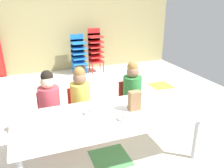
{
  "coord_description": "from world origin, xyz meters",
  "views": [
    {
      "loc": [
        -0.77,
        -2.98,
        1.75
      ],
      "look_at": [
        0.13,
        -0.62,
        0.8
      ],
      "focal_mm": 37.36,
      "sensor_mm": 36.0,
      "label": 1
    }
  ],
  "objects_px": {
    "kid_chair_red_stack": "(95,48)",
    "donut_powdered_loose": "(88,112)",
    "seated_child_near_camera": "(49,99)",
    "paper_bag_brown": "(134,101)",
    "seated_child_far_right": "(132,87)",
    "paper_plate_center_table": "(97,124)",
    "paper_plate_near_edge": "(122,119)",
    "craft_table": "(108,118)",
    "seated_child_middle_seat": "(80,94)",
    "donut_powdered_on_plate": "(123,118)",
    "kid_chair_blue_stack": "(78,52)"
  },
  "relations": [
    {
      "from": "craft_table",
      "to": "kid_chair_red_stack",
      "type": "height_order",
      "value": "kid_chair_red_stack"
    },
    {
      "from": "craft_table",
      "to": "kid_chair_red_stack",
      "type": "bearing_deg",
      "value": 75.3
    },
    {
      "from": "seated_child_middle_seat",
      "to": "donut_powdered_on_plate",
      "type": "bearing_deg",
      "value": -72.4
    },
    {
      "from": "craft_table",
      "to": "seated_child_middle_seat",
      "type": "height_order",
      "value": "seated_child_middle_seat"
    },
    {
      "from": "donut_powdered_loose",
      "to": "seated_child_far_right",
      "type": "bearing_deg",
      "value": 34.45
    },
    {
      "from": "kid_chair_red_stack",
      "to": "paper_plate_center_table",
      "type": "height_order",
      "value": "kid_chair_red_stack"
    },
    {
      "from": "seated_child_middle_seat",
      "to": "kid_chair_blue_stack",
      "type": "bearing_deg",
      "value": 77.49
    },
    {
      "from": "donut_powdered_loose",
      "to": "seated_child_middle_seat",
      "type": "bearing_deg",
      "value": 86.1
    },
    {
      "from": "craft_table",
      "to": "paper_bag_brown",
      "type": "xyz_separation_m",
      "value": [
        0.32,
        0.02,
        0.15
      ]
    },
    {
      "from": "seated_child_far_right",
      "to": "kid_chair_blue_stack",
      "type": "relative_size",
      "value": 1.0
    },
    {
      "from": "seated_child_far_right",
      "to": "seated_child_near_camera",
      "type": "bearing_deg",
      "value": -180.0
    },
    {
      "from": "seated_child_middle_seat",
      "to": "paper_plate_near_edge",
      "type": "relative_size",
      "value": 5.1
    },
    {
      "from": "seated_child_far_right",
      "to": "kid_chair_blue_stack",
      "type": "bearing_deg",
      "value": 93.75
    },
    {
      "from": "kid_chair_blue_stack",
      "to": "paper_plate_center_table",
      "type": "height_order",
      "value": "kid_chair_blue_stack"
    },
    {
      "from": "kid_chair_red_stack",
      "to": "donut_powdered_loose",
      "type": "distance_m",
      "value": 3.29
    },
    {
      "from": "seated_child_far_right",
      "to": "donut_powdered_loose",
      "type": "relative_size",
      "value": 7.62
    },
    {
      "from": "paper_plate_center_table",
      "to": "donut_powdered_on_plate",
      "type": "bearing_deg",
      "value": -1.17
    },
    {
      "from": "seated_child_middle_seat",
      "to": "donut_powdered_on_plate",
      "type": "distance_m",
      "value": 0.84
    },
    {
      "from": "paper_bag_brown",
      "to": "paper_plate_near_edge",
      "type": "bearing_deg",
      "value": -141.85
    },
    {
      "from": "paper_plate_near_edge",
      "to": "donut_powdered_on_plate",
      "type": "relative_size",
      "value": 1.46
    },
    {
      "from": "kid_chair_blue_stack",
      "to": "seated_child_near_camera",
      "type": "bearing_deg",
      "value": -110.57
    },
    {
      "from": "paper_plate_near_edge",
      "to": "donut_powdered_loose",
      "type": "bearing_deg",
      "value": 137.53
    },
    {
      "from": "craft_table",
      "to": "seated_child_far_right",
      "type": "height_order",
      "value": "seated_child_far_right"
    },
    {
      "from": "kid_chair_red_stack",
      "to": "paper_plate_center_table",
      "type": "relative_size",
      "value": 5.78
    },
    {
      "from": "kid_chair_red_stack",
      "to": "paper_plate_near_edge",
      "type": "relative_size",
      "value": 5.78
    },
    {
      "from": "seated_child_far_right",
      "to": "craft_table",
      "type": "bearing_deg",
      "value": -132.58
    },
    {
      "from": "seated_child_middle_seat",
      "to": "donut_powdered_loose",
      "type": "distance_m",
      "value": 0.54
    },
    {
      "from": "seated_child_near_camera",
      "to": "paper_plate_near_edge",
      "type": "xyz_separation_m",
      "value": [
        0.65,
        -0.8,
        -0.0
      ]
    },
    {
      "from": "craft_table",
      "to": "seated_child_near_camera",
      "type": "xyz_separation_m",
      "value": [
        -0.55,
        0.65,
        0.04
      ]
    },
    {
      "from": "kid_chair_blue_stack",
      "to": "donut_powdered_loose",
      "type": "xyz_separation_m",
      "value": [
        -0.61,
        -3.12,
        0.05
      ]
    },
    {
      "from": "kid_chair_red_stack",
      "to": "paper_plate_center_table",
      "type": "bearing_deg",
      "value": -106.79
    },
    {
      "from": "craft_table",
      "to": "kid_chair_red_stack",
      "type": "distance_m",
      "value": 3.35
    },
    {
      "from": "kid_chair_red_stack",
      "to": "donut_powdered_loose",
      "type": "relative_size",
      "value": 8.64
    },
    {
      "from": "craft_table",
      "to": "paper_plate_center_table",
      "type": "relative_size",
      "value": 11.02
    },
    {
      "from": "craft_table",
      "to": "seated_child_far_right",
      "type": "relative_size",
      "value": 2.16
    },
    {
      "from": "paper_bag_brown",
      "to": "donut_powdered_loose",
      "type": "xyz_separation_m",
      "value": [
        -0.51,
        0.1,
        -0.09
      ]
    },
    {
      "from": "seated_child_near_camera",
      "to": "donut_powdered_loose",
      "type": "relative_size",
      "value": 7.62
    },
    {
      "from": "seated_child_near_camera",
      "to": "seated_child_middle_seat",
      "type": "height_order",
      "value": "same"
    },
    {
      "from": "seated_child_near_camera",
      "to": "donut_powdered_on_plate",
      "type": "distance_m",
      "value": 1.03
    },
    {
      "from": "seated_child_far_right",
      "to": "donut_powdered_loose",
      "type": "xyz_separation_m",
      "value": [
        -0.78,
        -0.54,
        0.01
      ]
    },
    {
      "from": "seated_child_far_right",
      "to": "paper_plate_center_table",
      "type": "xyz_separation_m",
      "value": [
        -0.77,
        -0.8,
        -0.0
      ]
    },
    {
      "from": "donut_powdered_loose",
      "to": "craft_table",
      "type": "bearing_deg",
      "value": -31.23
    },
    {
      "from": "seated_child_near_camera",
      "to": "paper_bag_brown",
      "type": "bearing_deg",
      "value": -36.01
    },
    {
      "from": "seated_child_near_camera",
      "to": "kid_chair_red_stack",
      "type": "xyz_separation_m",
      "value": [
        1.39,
        2.59,
        0.02
      ]
    },
    {
      "from": "seated_child_middle_seat",
      "to": "paper_plate_near_edge",
      "type": "bearing_deg",
      "value": -72.4
    },
    {
      "from": "craft_table",
      "to": "paper_bag_brown",
      "type": "distance_m",
      "value": 0.36
    },
    {
      "from": "donut_powdered_on_plate",
      "to": "kid_chair_red_stack",
      "type": "bearing_deg",
      "value": 77.62
    },
    {
      "from": "seated_child_middle_seat",
      "to": "paper_plate_near_edge",
      "type": "distance_m",
      "value": 0.84
    },
    {
      "from": "seated_child_middle_seat",
      "to": "paper_bag_brown",
      "type": "bearing_deg",
      "value": -53.24
    },
    {
      "from": "paper_plate_center_table",
      "to": "paper_bag_brown",
      "type": "bearing_deg",
      "value": 18.43
    }
  ]
}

